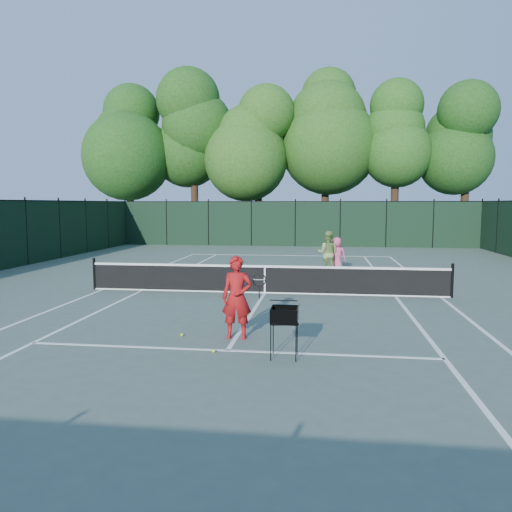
# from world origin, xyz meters

# --- Properties ---
(ground) EXTENTS (90.00, 90.00, 0.00)m
(ground) POSITION_xyz_m (0.00, 0.00, 0.00)
(ground) COLOR #4B5B4F
(ground) RESTS_ON ground
(sideline_doubles_left) EXTENTS (0.10, 23.77, 0.01)m
(sideline_doubles_left) POSITION_xyz_m (-5.49, 0.00, 0.00)
(sideline_doubles_left) COLOR white
(sideline_doubles_left) RESTS_ON ground
(sideline_doubles_right) EXTENTS (0.10, 23.77, 0.01)m
(sideline_doubles_right) POSITION_xyz_m (5.49, 0.00, 0.00)
(sideline_doubles_right) COLOR white
(sideline_doubles_right) RESTS_ON ground
(sideline_singles_left) EXTENTS (0.10, 23.77, 0.01)m
(sideline_singles_left) POSITION_xyz_m (-4.12, 0.00, 0.00)
(sideline_singles_left) COLOR white
(sideline_singles_left) RESTS_ON ground
(sideline_singles_right) EXTENTS (0.10, 23.77, 0.01)m
(sideline_singles_right) POSITION_xyz_m (4.12, 0.00, 0.00)
(sideline_singles_right) COLOR white
(sideline_singles_right) RESTS_ON ground
(baseline_far) EXTENTS (10.97, 0.10, 0.01)m
(baseline_far) POSITION_xyz_m (0.00, 11.88, 0.00)
(baseline_far) COLOR white
(baseline_far) RESTS_ON ground
(service_line_near) EXTENTS (8.23, 0.10, 0.01)m
(service_line_near) POSITION_xyz_m (0.00, -6.40, 0.00)
(service_line_near) COLOR white
(service_line_near) RESTS_ON ground
(service_line_far) EXTENTS (8.23, 0.10, 0.01)m
(service_line_far) POSITION_xyz_m (0.00, 6.40, 0.00)
(service_line_far) COLOR white
(service_line_far) RESTS_ON ground
(center_service_line) EXTENTS (0.10, 12.80, 0.01)m
(center_service_line) POSITION_xyz_m (0.00, 0.00, 0.00)
(center_service_line) COLOR white
(center_service_line) RESTS_ON ground
(tennis_net) EXTENTS (11.69, 0.09, 1.06)m
(tennis_net) POSITION_xyz_m (0.00, 0.00, 0.48)
(tennis_net) COLOR black
(tennis_net) RESTS_ON ground
(fence_far) EXTENTS (24.00, 0.05, 3.00)m
(fence_far) POSITION_xyz_m (0.00, 18.00, 1.50)
(fence_far) COLOR black
(fence_far) RESTS_ON ground
(tree_0) EXTENTS (6.40, 6.40, 13.14)m
(tree_0) POSITION_xyz_m (-13.00, 21.50, 8.16)
(tree_0) COLOR black
(tree_0) RESTS_ON ground
(tree_1) EXTENTS (6.80, 6.80, 13.98)m
(tree_1) POSITION_xyz_m (-8.00, 22.00, 8.69)
(tree_1) COLOR black
(tree_1) RESTS_ON ground
(tree_2) EXTENTS (6.00, 6.00, 12.40)m
(tree_2) POSITION_xyz_m (-3.00, 21.80, 7.73)
(tree_2) COLOR black
(tree_2) RESTS_ON ground
(tree_3) EXTENTS (7.00, 7.00, 14.45)m
(tree_3) POSITION_xyz_m (2.00, 22.30, 9.01)
(tree_3) COLOR black
(tree_3) RESTS_ON ground
(tree_4) EXTENTS (6.20, 6.20, 12.97)m
(tree_4) POSITION_xyz_m (7.00, 21.60, 8.14)
(tree_4) COLOR black
(tree_4) RESTS_ON ground
(tree_5) EXTENTS (5.80, 5.80, 12.23)m
(tree_5) POSITION_xyz_m (12.00, 22.10, 7.71)
(tree_5) COLOR black
(tree_5) RESTS_ON ground
(coach) EXTENTS (0.92, 0.65, 1.78)m
(coach) POSITION_xyz_m (0.03, -5.47, 0.89)
(coach) COLOR #A71314
(coach) RESTS_ON ground
(player_pink) EXTENTS (0.86, 0.68, 1.53)m
(player_pink) POSITION_xyz_m (2.42, 4.65, 0.77)
(player_pink) COLOR #E25081
(player_pink) RESTS_ON ground
(player_green) EXTENTS (0.98, 0.82, 1.80)m
(player_green) POSITION_xyz_m (2.05, 4.36, 0.90)
(player_green) COLOR #81A351
(player_green) RESTS_ON ground
(ball_hopper) EXTENTS (0.57, 0.57, 0.96)m
(ball_hopper) POSITION_xyz_m (1.14, -6.69, 0.81)
(ball_hopper) COLOR black
(ball_hopper) RESTS_ON ground
(loose_ball_near_cart) EXTENTS (0.07, 0.07, 0.07)m
(loose_ball_near_cart) POSITION_xyz_m (-0.25, -6.57, 0.03)
(loose_ball_near_cart) COLOR #CDDB2C
(loose_ball_near_cart) RESTS_ON ground
(loose_ball_midcourt) EXTENTS (0.07, 0.07, 0.07)m
(loose_ball_midcourt) POSITION_xyz_m (-1.19, -5.49, 0.03)
(loose_ball_midcourt) COLOR #BCD82C
(loose_ball_midcourt) RESTS_ON ground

